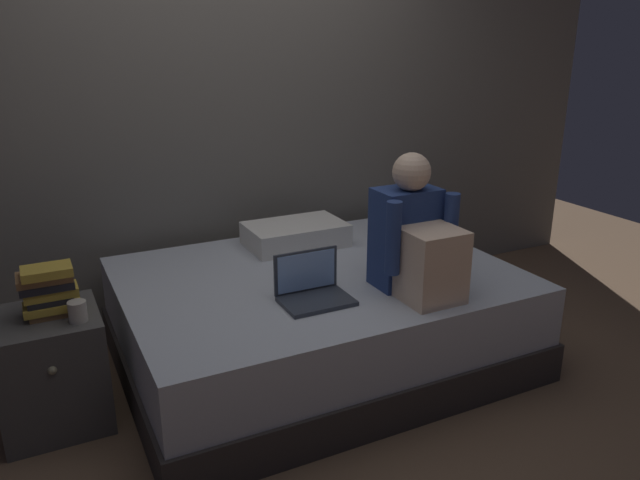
{
  "coord_description": "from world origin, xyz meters",
  "views": [
    {
      "loc": [
        -1.1,
        -2.33,
        1.66
      ],
      "look_at": [
        0.11,
        0.1,
        0.75
      ],
      "focal_mm": 34.23,
      "sensor_mm": 36.0,
      "label": 1
    }
  ],
  "objects_px": {
    "nightstand": "(52,370)",
    "laptop": "(312,289)",
    "pillow": "(295,234)",
    "mug": "(78,312)",
    "person_sitting": "(416,240)",
    "book_stack": "(49,290)",
    "bed": "(318,317)"
  },
  "relations": [
    {
      "from": "nightstand",
      "to": "laptop",
      "type": "height_order",
      "value": "laptop"
    },
    {
      "from": "person_sitting",
      "to": "laptop",
      "type": "distance_m",
      "value": 0.54
    },
    {
      "from": "person_sitting",
      "to": "book_stack",
      "type": "height_order",
      "value": "person_sitting"
    },
    {
      "from": "book_stack",
      "to": "laptop",
      "type": "bearing_deg",
      "value": -16.36
    },
    {
      "from": "laptop",
      "to": "pillow",
      "type": "height_order",
      "value": "laptop"
    },
    {
      "from": "bed",
      "to": "laptop",
      "type": "distance_m",
      "value": 0.46
    },
    {
      "from": "person_sitting",
      "to": "pillow",
      "type": "bearing_deg",
      "value": 105.24
    },
    {
      "from": "nightstand",
      "to": "laptop",
      "type": "xyz_separation_m",
      "value": [
        1.13,
        -0.32,
        0.3
      ]
    },
    {
      "from": "bed",
      "to": "nightstand",
      "type": "distance_m",
      "value": 1.3
    },
    {
      "from": "laptop",
      "to": "mug",
      "type": "distance_m",
      "value": 1.01
    },
    {
      "from": "person_sitting",
      "to": "laptop",
      "type": "height_order",
      "value": "person_sitting"
    },
    {
      "from": "person_sitting",
      "to": "pillow",
      "type": "xyz_separation_m",
      "value": [
        -0.23,
        0.86,
        -0.19
      ]
    },
    {
      "from": "pillow",
      "to": "mug",
      "type": "height_order",
      "value": "pillow"
    },
    {
      "from": "person_sitting",
      "to": "laptop",
      "type": "relative_size",
      "value": 2.05
    },
    {
      "from": "book_stack",
      "to": "mug",
      "type": "xyz_separation_m",
      "value": [
        0.1,
        -0.12,
        -0.07
      ]
    },
    {
      "from": "book_stack",
      "to": "nightstand",
      "type": "bearing_deg",
      "value": -171.83
    },
    {
      "from": "pillow",
      "to": "book_stack",
      "type": "bearing_deg",
      "value": -162.46
    },
    {
      "from": "nightstand",
      "to": "pillow",
      "type": "distance_m",
      "value": 1.47
    },
    {
      "from": "nightstand",
      "to": "mug",
      "type": "bearing_deg",
      "value": -42.69
    },
    {
      "from": "bed",
      "to": "person_sitting",
      "type": "height_order",
      "value": "person_sitting"
    },
    {
      "from": "pillow",
      "to": "mug",
      "type": "relative_size",
      "value": 6.22
    },
    {
      "from": "person_sitting",
      "to": "book_stack",
      "type": "xyz_separation_m",
      "value": [
        -1.58,
        0.43,
        -0.12
      ]
    },
    {
      "from": "book_stack",
      "to": "pillow",
      "type": "bearing_deg",
      "value": 17.54
    },
    {
      "from": "bed",
      "to": "person_sitting",
      "type": "distance_m",
      "value": 0.72
    },
    {
      "from": "nightstand",
      "to": "pillow",
      "type": "relative_size",
      "value": 0.94
    },
    {
      "from": "person_sitting",
      "to": "book_stack",
      "type": "bearing_deg",
      "value": 164.66
    },
    {
      "from": "person_sitting",
      "to": "mug",
      "type": "bearing_deg",
      "value": 168.26
    },
    {
      "from": "person_sitting",
      "to": "mug",
      "type": "distance_m",
      "value": 1.52
    },
    {
      "from": "bed",
      "to": "nightstand",
      "type": "height_order",
      "value": "nightstand"
    },
    {
      "from": "person_sitting",
      "to": "mug",
      "type": "xyz_separation_m",
      "value": [
        -1.48,
        0.31,
        -0.18
      ]
    },
    {
      "from": "nightstand",
      "to": "book_stack",
      "type": "relative_size",
      "value": 2.2
    },
    {
      "from": "laptop",
      "to": "book_stack",
      "type": "relative_size",
      "value": 1.34
    }
  ]
}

